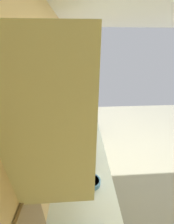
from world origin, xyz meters
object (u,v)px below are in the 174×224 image
(oven_range, at_px, (81,118))
(kettle, at_px, (90,153))
(bowl, at_px, (93,182))
(microwave, at_px, (80,120))

(oven_range, relative_size, kettle, 5.72)
(bowl, relative_size, kettle, 0.80)
(kettle, bearing_deg, microwave, 10.16)
(microwave, bearing_deg, bowl, -173.23)
(oven_range, height_order, kettle, kettle)
(kettle, bearing_deg, bowl, 180.00)
(bowl, bearing_deg, kettle, -0.00)
(oven_range, distance_m, bowl, 2.22)
(microwave, distance_m, kettle, 0.71)
(microwave, relative_size, kettle, 2.52)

